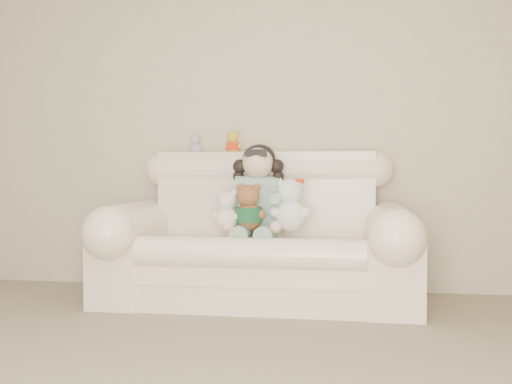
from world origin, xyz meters
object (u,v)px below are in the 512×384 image
at_px(sofa, 258,226).
at_px(brown_teddy, 249,203).
at_px(cream_teddy, 227,207).
at_px(white_cat, 290,199).
at_px(seated_child, 258,191).

height_order(sofa, brown_teddy, sofa).
xyz_separation_m(sofa, cream_teddy, (-0.19, -0.14, 0.14)).
height_order(brown_teddy, white_cat, white_cat).
relative_size(seated_child, white_cat, 1.63).
bearing_deg(sofa, white_cat, -26.42).
height_order(seated_child, cream_teddy, seated_child).
relative_size(white_cat, cream_teddy, 1.32).
bearing_deg(brown_teddy, seated_child, 103.05).
xyz_separation_m(white_cat, cream_teddy, (-0.41, -0.03, -0.05)).
xyz_separation_m(sofa, seated_child, (-0.01, 0.08, 0.24)).
distance_m(seated_child, cream_teddy, 0.30).
bearing_deg(brown_teddy, cream_teddy, -149.03).
relative_size(brown_teddy, white_cat, 0.88).
bearing_deg(seated_child, sofa, -88.03).
bearing_deg(seated_child, brown_teddy, -107.09).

